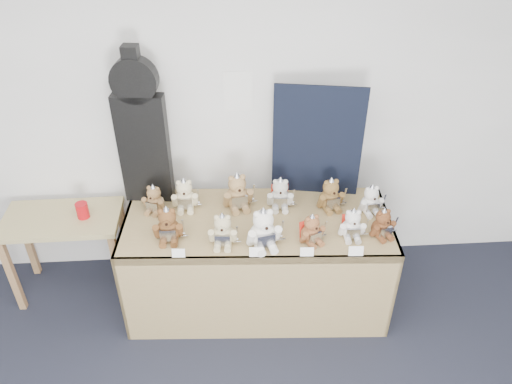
{
  "coord_description": "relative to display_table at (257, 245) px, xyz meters",
  "views": [
    {
      "loc": [
        0.32,
        -0.84,
        2.99
      ],
      "look_at": [
        0.5,
        1.85,
        1.11
      ],
      "focal_mm": 35.0,
      "sensor_mm": 36.0,
      "label": 1
    }
  ],
  "objects": [
    {
      "name": "teddy_front_far_right",
      "position": [
        0.63,
        -0.14,
        0.27
      ],
      "size": [
        0.2,
        0.17,
        0.25
      ],
      "rotation": [
        0.0,
        0.0,
        -0.03
      ],
      "color": "silver",
      "rests_on": "display_table"
    },
    {
      "name": "red_cup",
      "position": [
        -1.27,
        0.3,
        0.15
      ],
      "size": [
        0.09,
        0.09,
        0.12
      ],
      "primitive_type": "cylinder",
      "color": "#BB0C13",
      "rests_on": "side_table"
    },
    {
      "name": "room_shell",
      "position": [
        -0.1,
        0.62,
        0.92
      ],
      "size": [
        6.0,
        6.0,
        6.0
      ],
      "color": "silver",
      "rests_on": "floor"
    },
    {
      "name": "entry_card_b",
      "position": [
        -0.03,
        -0.3,
        0.21
      ],
      "size": [
        0.1,
        0.03,
        0.07
      ],
      "primitive_type": "cube",
      "rotation": [
        -0.24,
        0.0,
        -0.05
      ],
      "color": "white",
      "rests_on": "display_table"
    },
    {
      "name": "teddy_back_right",
      "position": [
        0.55,
        0.2,
        0.28
      ],
      "size": [
        0.23,
        0.2,
        0.27
      ],
      "rotation": [
        0.0,
        0.0,
        0.2
      ],
      "color": "brown",
      "rests_on": "display_table"
    },
    {
      "name": "entry_card_c",
      "position": [
        0.3,
        -0.32,
        0.2
      ],
      "size": [
        0.09,
        0.02,
        0.06
      ],
      "primitive_type": "cube",
      "rotation": [
        -0.24,
        0.0,
        -0.05
      ],
      "color": "white",
      "rests_on": "display_table"
    },
    {
      "name": "teddy_back_centre_left",
      "position": [
        -0.13,
        0.25,
        0.29
      ],
      "size": [
        0.26,
        0.22,
        0.31
      ],
      "rotation": [
        0.0,
        0.0,
        0.2
      ],
      "color": "#9F7C4F",
      "rests_on": "display_table"
    },
    {
      "name": "display_table",
      "position": [
        0.0,
        0.0,
        0.0
      ],
      "size": [
        1.95,
        0.9,
        0.8
      ],
      "rotation": [
        0.0,
        0.0,
        -0.05
      ],
      "color": "olive",
      "rests_on": "floor"
    },
    {
      "name": "guitar_case",
      "position": [
        -0.78,
        0.42,
        0.74
      ],
      "size": [
        0.36,
        0.14,
        1.17
      ],
      "rotation": [
        0.0,
        0.0,
        -0.11
      ],
      "color": "black",
      "rests_on": "display_table"
    },
    {
      "name": "teddy_back_centre_right",
      "position": [
        0.18,
        0.23,
        0.28
      ],
      "size": [
        0.22,
        0.19,
        0.27
      ],
      "rotation": [
        0.0,
        0.0,
        -0.06
      ],
      "color": "beige",
      "rests_on": "display_table"
    },
    {
      "name": "teddy_front_right",
      "position": [
        0.35,
        -0.17,
        0.26
      ],
      "size": [
        0.2,
        0.19,
        0.24
      ],
      "rotation": [
        0.0,
        0.0,
        0.42
      ],
      "color": "brown",
      "rests_on": "display_table"
    },
    {
      "name": "teddy_front_centre",
      "position": [
        0.03,
        -0.19,
        0.3
      ],
      "size": [
        0.27,
        0.23,
        0.32
      ],
      "rotation": [
        0.0,
        0.0,
        0.2
      ],
      "color": "white",
      "rests_on": "display_table"
    },
    {
      "name": "teddy_front_far_left",
      "position": [
        -0.6,
        -0.08,
        0.28
      ],
      "size": [
        0.23,
        0.18,
        0.28
      ],
      "rotation": [
        0.0,
        0.0,
        0.01
      ],
      "color": "brown",
      "rests_on": "display_table"
    },
    {
      "name": "entry_card_a",
      "position": [
        -0.53,
        -0.27,
        0.2
      ],
      "size": [
        0.09,
        0.02,
        0.06
      ],
      "primitive_type": "cube",
      "rotation": [
        -0.24,
        0.0,
        -0.05
      ],
      "color": "white",
      "rests_on": "display_table"
    },
    {
      "name": "entry_card_d",
      "position": [
        0.62,
        -0.34,
        0.21
      ],
      "size": [
        0.1,
        0.03,
        0.07
      ],
      "primitive_type": "cube",
      "rotation": [
        -0.24,
        0.0,
        -0.05
      ],
      "color": "white",
      "rests_on": "display_table"
    },
    {
      "name": "teddy_back_far_left",
      "position": [
        -0.73,
        0.25,
        0.26
      ],
      "size": [
        0.19,
        0.18,
        0.24
      ],
      "rotation": [
        0.0,
        0.0,
        -0.33
      ],
      "color": "olive",
      "rests_on": "display_table"
    },
    {
      "name": "teddy_back_left",
      "position": [
        -0.51,
        0.27,
        0.28
      ],
      "size": [
        0.22,
        0.18,
        0.27
      ],
      "rotation": [
        0.0,
        0.0,
        0.03
      ],
      "color": "beige",
      "rests_on": "display_table"
    },
    {
      "name": "navy_board",
      "position": [
        0.46,
        0.41,
        0.6
      ],
      "size": [
        0.64,
        0.14,
        0.87
      ],
      "primitive_type": "cube",
      "rotation": [
        0.0,
        0.0,
        -0.18
      ],
      "color": "black",
      "rests_on": "display_table"
    },
    {
      "name": "teddy_front_left",
      "position": [
        -0.24,
        -0.16,
        0.28
      ],
      "size": [
        0.22,
        0.18,
        0.27
      ],
      "rotation": [
        0.0,
        0.0,
        -0.08
      ],
      "color": "#C0B187",
      "rests_on": "display_table"
    },
    {
      "name": "teddy_front_end",
      "position": [
        0.84,
        -0.15,
        0.27
      ],
      "size": [
        0.2,
        0.18,
        0.24
      ],
      "rotation": [
        0.0,
        0.0,
        0.31
      ],
      "color": "brown",
      "rests_on": "display_table"
    },
    {
      "name": "teddy_back_end",
      "position": [
        0.83,
        0.13,
        0.27
      ],
      "size": [
        0.2,
        0.18,
        0.25
      ],
      "rotation": [
        0.0,
        0.0,
        0.16
      ],
      "color": "white",
      "rests_on": "display_table"
    },
    {
      "name": "side_table",
      "position": [
        -1.45,
        0.31,
        -0.03
      ],
      "size": [
        0.87,
        0.49,
        0.72
      ],
      "rotation": [
        0.0,
        0.0,
        0.01
      ],
      "color": "#94844F",
      "rests_on": "floor"
    }
  ]
}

